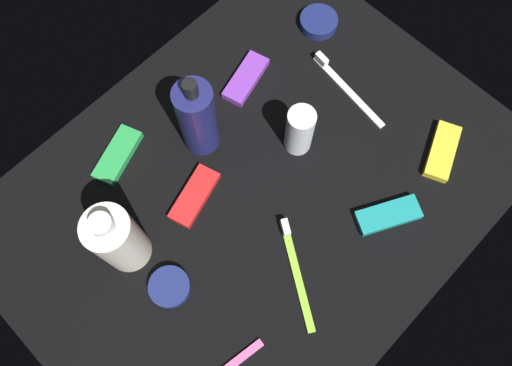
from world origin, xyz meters
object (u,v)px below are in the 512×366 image
Objects in this scene: bodywash_bottle at (118,239)px; snack_bar_yellow at (442,151)px; lotion_bottle at (199,117)px; toothbrush_lime at (295,267)px; deodorant_stick at (300,131)px; toothbrush_white at (344,86)px; snack_bar_teal at (388,215)px; cream_tin_left at (319,22)px; snack_bar_green at (118,155)px; snack_bar_red at (195,196)px; cream_tin_right at (170,287)px; snack_bar_purple at (246,78)px.

bodywash_bottle reaches higher than snack_bar_yellow.
lotion_bottle is 28.15cm from toothbrush_lime.
snack_bar_yellow is (15.91, -18.76, -4.32)cm from deodorant_stick.
toothbrush_white is 24.73cm from snack_bar_teal.
snack_bar_yellow is at bearing -98.19° from cream_tin_left.
snack_bar_red is at bearing -94.19° from snack_bar_green.
toothbrush_lime is 35.16cm from snack_bar_green.
bodywash_bottle is 2.63× the size of cream_tin_right.
toothbrush_lime is 46.22cm from cream_tin_left.
snack_bar_purple is at bearing 27.29° from cream_tin_right.
cream_tin_left reaches higher than snack_bar_yellow.
deodorant_stick is 0.98× the size of snack_bar_teal.
snack_bar_teal is at bearing -120.86° from cream_tin_left.
toothbrush_white is (13.94, 1.52, -4.47)cm from deodorant_stick.
bodywash_bottle is at bearing 128.51° from toothbrush_lime.
snack_bar_green is at bearing 153.94° from snack_bar_purple.
toothbrush_white is at bearing -46.51° from snack_bar_green.
toothbrush_lime is 1.52× the size of snack_bar_purple.
cream_tin_right is (0.55, -9.00, -6.75)cm from bodywash_bottle.
toothbrush_white is 1.73× the size of snack_bar_red.
toothbrush_lime is 2.23× the size of cream_tin_left.
snack_bar_purple is at bearing 80.36° from deodorant_stick.
toothbrush_lime is at bearing 148.85° from snack_bar_yellow.
snack_bar_yellow is 1.00× the size of snack_bar_purple.
cream_tin_left is at bearing 33.88° from deodorant_stick.
snack_bar_teal is at bearing -37.72° from bodywash_bottle.
bodywash_bottle is 11.26cm from cream_tin_right.
snack_bar_purple is (-13.36, 33.79, 0.00)cm from snack_bar_yellow.
bodywash_bottle is 1.63× the size of snack_bar_green.
toothbrush_lime is (-29.90, -15.95, 0.00)cm from toothbrush_white.
toothbrush_lime is at bearing -151.92° from toothbrush_white.
lotion_bottle is at bearing 78.72° from toothbrush_lime.
cream_tin_right is at bearing -175.11° from deodorant_stick.
bodywash_bottle reaches higher than cream_tin_right.
bodywash_bottle is 42.51cm from snack_bar_teal.
cream_tin_left is at bearing -4.35° from snack_bar_red.
deodorant_stick is at bearing -60.79° from snack_bar_green.
lotion_bottle is at bearing 107.19° from snack_bar_yellow.
toothbrush_white is 1.73× the size of snack_bar_purple.
toothbrush_white reaches higher than cream_tin_left.
bodywash_bottle is at bearing 174.15° from toothbrush_white.
snack_bar_purple is at bearing 7.70° from snack_bar_red.
lotion_bottle is at bearing 22.74° from snack_bar_red.
lotion_bottle is 27.80cm from toothbrush_white.
cream_tin_right is (-15.92, 11.70, 0.26)cm from toothbrush_lime.
cream_tin_left reaches higher than snack_bar_purple.
toothbrush_white reaches higher than snack_bar_yellow.
toothbrush_white is 20.37cm from snack_bar_yellow.
lotion_bottle is 1.76× the size of snack_bar_purple.
cream_tin_left is at bearing -28.08° from snack_bar_green.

